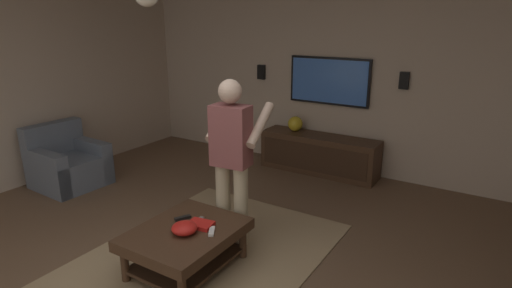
{
  "coord_description": "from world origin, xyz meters",
  "views": [
    {
      "loc": [
        -2.06,
        -2.14,
        2.18
      ],
      "look_at": [
        1.02,
        -0.21,
        1.07
      ],
      "focal_mm": 29.49,
      "sensor_mm": 36.0,
      "label": 1
    }
  ],
  "objects_px": {
    "coffee_table": "(186,240)",
    "person_standing": "(232,153)",
    "remote_white": "(212,231)",
    "tv": "(329,81)",
    "remote_grey": "(198,221)",
    "armchair": "(68,165)",
    "bowl": "(184,228)",
    "vase_round": "(295,124)",
    "wall_speaker_right": "(261,72)",
    "media_console": "(319,154)",
    "book": "(200,224)",
    "wall_speaker_left": "(404,81)",
    "remote_black": "(183,218)"
  },
  "relations": [
    {
      "from": "wall_speaker_right",
      "to": "remote_grey",
      "type": "bearing_deg",
      "value": -158.85
    },
    {
      "from": "coffee_table",
      "to": "tv",
      "type": "relative_size",
      "value": 0.84
    },
    {
      "from": "person_standing",
      "to": "wall_speaker_left",
      "type": "xyz_separation_m",
      "value": [
        2.53,
        -0.94,
        0.45
      ]
    },
    {
      "from": "coffee_table",
      "to": "wall_speaker_right",
      "type": "distance_m",
      "value": 3.52
    },
    {
      "from": "person_standing",
      "to": "tv",
      "type": "bearing_deg",
      "value": -4.08
    },
    {
      "from": "armchair",
      "to": "bowl",
      "type": "distance_m",
      "value": 2.81
    },
    {
      "from": "armchair",
      "to": "wall_speaker_left",
      "type": "height_order",
      "value": "wall_speaker_left"
    },
    {
      "from": "person_standing",
      "to": "wall_speaker_right",
      "type": "relative_size",
      "value": 7.45
    },
    {
      "from": "vase_round",
      "to": "wall_speaker_right",
      "type": "height_order",
      "value": "wall_speaker_right"
    },
    {
      "from": "coffee_table",
      "to": "tv",
      "type": "bearing_deg",
      "value": 0.3
    },
    {
      "from": "bowl",
      "to": "remote_white",
      "type": "distance_m",
      "value": 0.23
    },
    {
      "from": "armchair",
      "to": "book",
      "type": "distance_m",
      "value": 2.8
    },
    {
      "from": "wall_speaker_left",
      "to": "wall_speaker_right",
      "type": "relative_size",
      "value": 1.0
    },
    {
      "from": "tv",
      "to": "bowl",
      "type": "distance_m",
      "value": 3.31
    },
    {
      "from": "media_console",
      "to": "remote_white",
      "type": "relative_size",
      "value": 11.33
    },
    {
      "from": "wall_speaker_left",
      "to": "tv",
      "type": "bearing_deg",
      "value": 90.73
    },
    {
      "from": "person_standing",
      "to": "remote_white",
      "type": "xyz_separation_m",
      "value": [
        -0.55,
        -0.17,
        -0.52
      ]
    },
    {
      "from": "bowl",
      "to": "remote_black",
      "type": "xyz_separation_m",
      "value": [
        0.19,
        0.19,
        -0.04
      ]
    },
    {
      "from": "remote_white",
      "to": "tv",
      "type": "bearing_deg",
      "value": -27.05
    },
    {
      "from": "remote_grey",
      "to": "remote_white",
      "type": "bearing_deg",
      "value": -110.25
    },
    {
      "from": "remote_black",
      "to": "wall_speaker_right",
      "type": "relative_size",
      "value": 0.68
    },
    {
      "from": "book",
      "to": "vase_round",
      "type": "xyz_separation_m",
      "value": [
        2.83,
        0.51,
        0.24
      ]
    },
    {
      "from": "media_console",
      "to": "bowl",
      "type": "relative_size",
      "value": 7.62
    },
    {
      "from": "armchair",
      "to": "book",
      "type": "xyz_separation_m",
      "value": [
        -0.56,
        -2.74,
        0.14
      ]
    },
    {
      "from": "media_console",
      "to": "wall_speaker_left",
      "type": "height_order",
      "value": "wall_speaker_left"
    },
    {
      "from": "armchair",
      "to": "vase_round",
      "type": "xyz_separation_m",
      "value": [
        2.27,
        -2.23,
        0.38
      ]
    },
    {
      "from": "coffee_table",
      "to": "remote_grey",
      "type": "height_order",
      "value": "remote_grey"
    },
    {
      "from": "armchair",
      "to": "coffee_table",
      "type": "xyz_separation_m",
      "value": [
        -0.67,
        -2.66,
        0.02
      ]
    },
    {
      "from": "media_console",
      "to": "bowl",
      "type": "distance_m",
      "value": 2.97
    },
    {
      "from": "remote_white",
      "to": "vase_round",
      "type": "xyz_separation_m",
      "value": [
        2.87,
        0.67,
        0.25
      ]
    },
    {
      "from": "remote_black",
      "to": "wall_speaker_right",
      "type": "xyz_separation_m",
      "value": [
        3.02,
        1.01,
        0.94
      ]
    },
    {
      "from": "remote_white",
      "to": "wall_speaker_right",
      "type": "height_order",
      "value": "wall_speaker_right"
    },
    {
      "from": "wall_speaker_right",
      "to": "bowl",
      "type": "bearing_deg",
      "value": -159.56
    },
    {
      "from": "coffee_table",
      "to": "vase_round",
      "type": "relative_size",
      "value": 4.55
    },
    {
      "from": "coffee_table",
      "to": "media_console",
      "type": "relative_size",
      "value": 0.59
    },
    {
      "from": "bowl",
      "to": "book",
      "type": "xyz_separation_m",
      "value": [
        0.17,
        -0.03,
        -0.03
      ]
    },
    {
      "from": "remote_black",
      "to": "vase_round",
      "type": "relative_size",
      "value": 0.68
    },
    {
      "from": "bowl",
      "to": "remote_black",
      "type": "relative_size",
      "value": 1.49
    },
    {
      "from": "armchair",
      "to": "remote_black",
      "type": "relative_size",
      "value": 5.61
    },
    {
      "from": "wall_speaker_right",
      "to": "remote_white",
      "type": "bearing_deg",
      "value": -155.77
    },
    {
      "from": "media_console",
      "to": "wall_speaker_left",
      "type": "relative_size",
      "value": 7.73
    },
    {
      "from": "person_standing",
      "to": "bowl",
      "type": "relative_size",
      "value": 7.36
    },
    {
      "from": "book",
      "to": "wall_speaker_right",
      "type": "relative_size",
      "value": 1.0
    },
    {
      "from": "remote_white",
      "to": "book",
      "type": "relative_size",
      "value": 0.68
    },
    {
      "from": "media_console",
      "to": "remote_grey",
      "type": "relative_size",
      "value": 11.33
    },
    {
      "from": "coffee_table",
      "to": "person_standing",
      "type": "relative_size",
      "value": 0.61
    },
    {
      "from": "coffee_table",
      "to": "media_console",
      "type": "distance_m",
      "value": 2.9
    },
    {
      "from": "bowl",
      "to": "remote_white",
      "type": "relative_size",
      "value": 1.49
    },
    {
      "from": "vase_round",
      "to": "tv",
      "type": "bearing_deg",
      "value": -64.5
    },
    {
      "from": "tv",
      "to": "remote_black",
      "type": "xyz_separation_m",
      "value": [
        -3.01,
        0.13,
        -0.89
      ]
    }
  ]
}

